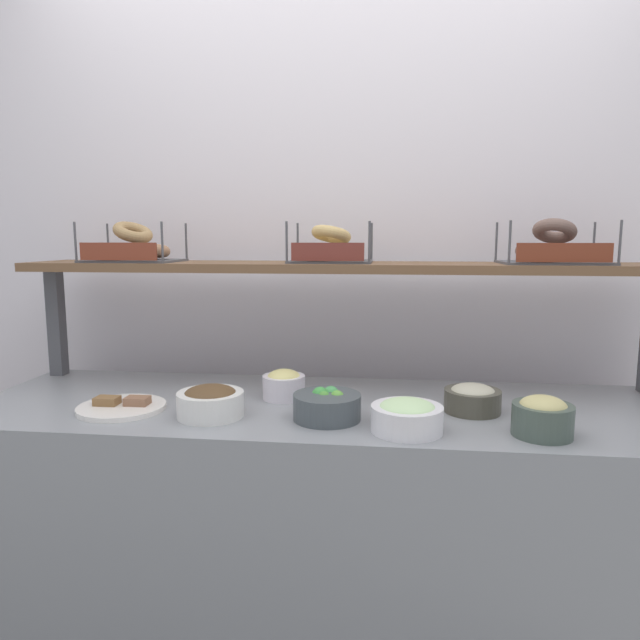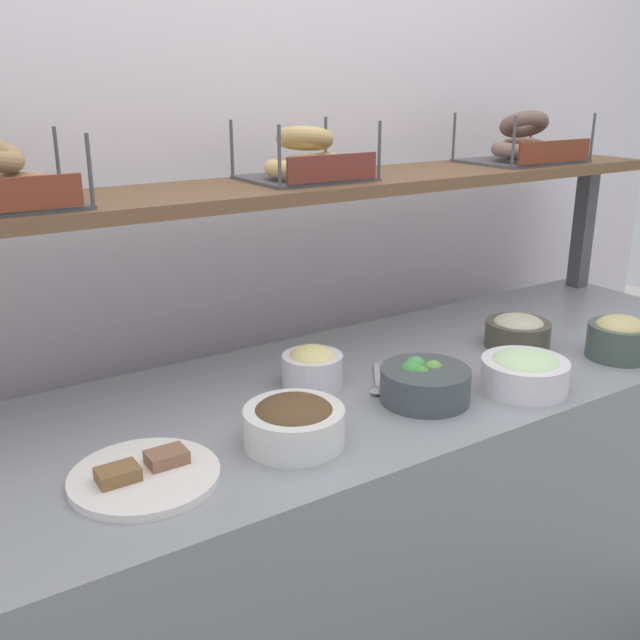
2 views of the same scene
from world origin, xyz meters
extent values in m
cube|color=white|center=(0.00, 0.55, 1.20)|extent=(3.43, 0.06, 2.40)
cube|color=gray|center=(0.00, 0.00, 0.42)|extent=(2.23, 0.70, 0.85)
cube|color=#4C4C51|center=(-1.05, 0.27, 1.05)|extent=(0.05, 0.05, 0.40)
cube|color=brown|center=(0.00, 0.27, 1.26)|extent=(2.19, 0.32, 0.03)
cylinder|color=white|center=(-0.15, 0.05, 0.89)|extent=(0.14, 0.14, 0.08)
ellipsoid|color=#EFE188|center=(-0.15, 0.05, 0.92)|extent=(0.11, 0.11, 0.05)
cylinder|color=white|center=(0.24, -0.23, 0.89)|extent=(0.19, 0.19, 0.07)
ellipsoid|color=#C9EDAB|center=(0.24, -0.23, 0.91)|extent=(0.15, 0.15, 0.05)
cylinder|color=#45534A|center=(0.59, -0.22, 0.89)|extent=(0.16, 0.16, 0.08)
ellipsoid|color=#CCBE79|center=(0.59, -0.22, 0.93)|extent=(0.12, 0.12, 0.06)
cylinder|color=#474E52|center=(0.02, -0.15, 0.89)|extent=(0.19, 0.19, 0.07)
sphere|color=#56A13F|center=(0.01, -0.14, 0.91)|extent=(0.04, 0.04, 0.04)
sphere|color=#4CA257|center=(0.02, -0.11, 0.91)|extent=(0.05, 0.05, 0.05)
sphere|color=#6AB244|center=(0.04, -0.14, 0.91)|extent=(0.04, 0.04, 0.04)
sphere|color=green|center=(-0.01, -0.13, 0.91)|extent=(0.05, 0.05, 0.05)
cylinder|color=#4B483C|center=(0.44, -0.02, 0.88)|extent=(0.17, 0.17, 0.07)
ellipsoid|color=beige|center=(0.44, -0.02, 0.91)|extent=(0.13, 0.13, 0.05)
cylinder|color=white|center=(-0.32, -0.16, 0.89)|extent=(0.19, 0.19, 0.07)
ellipsoid|color=brown|center=(-0.32, -0.16, 0.92)|extent=(0.15, 0.15, 0.05)
cylinder|color=white|center=(-0.61, -0.13, 0.86)|extent=(0.26, 0.26, 0.01)
cube|color=brown|center=(-0.66, -0.13, 0.88)|extent=(0.07, 0.05, 0.02)
cube|color=#8D6046|center=(-0.56, -0.12, 0.88)|extent=(0.07, 0.05, 0.02)
cube|color=#B7B7BC|center=(0.01, 0.01, 0.86)|extent=(0.09, 0.12, 0.01)
ellipsoid|color=#B7B7BC|center=(-0.05, -0.07, 0.86)|extent=(0.04, 0.03, 0.01)
cube|color=#4C4C51|center=(-0.73, 0.26, 1.28)|extent=(0.32, 0.24, 0.01)
cylinder|color=#4C4C51|center=(-0.89, 0.14, 1.35)|extent=(0.01, 0.01, 0.14)
cylinder|color=#4C4C51|center=(-0.57, 0.14, 1.35)|extent=(0.01, 0.01, 0.14)
cylinder|color=#4C4C51|center=(-0.89, 0.37, 1.35)|extent=(0.01, 0.01, 0.14)
cylinder|color=#4C4C51|center=(-0.57, 0.37, 1.35)|extent=(0.01, 0.01, 0.14)
cube|color=brown|center=(-0.73, 0.14, 1.32)|extent=(0.27, 0.01, 0.06)
torus|color=#A3724B|center=(-0.79, 0.23, 1.32)|extent=(0.20, 0.20, 0.06)
torus|color=#A67756|center=(-0.68, 0.29, 1.32)|extent=(0.15, 0.16, 0.06)
torus|color=#A68253|center=(-0.73, 0.26, 1.39)|extent=(0.20, 0.19, 0.09)
cube|color=#4C4C51|center=(-0.02, 0.28, 1.28)|extent=(0.28, 0.24, 0.01)
cylinder|color=#4C4C51|center=(-0.15, 0.17, 1.35)|extent=(0.01, 0.01, 0.14)
cylinder|color=#4C4C51|center=(0.12, 0.17, 1.35)|extent=(0.01, 0.01, 0.14)
cylinder|color=#4C4C51|center=(-0.15, 0.40, 1.35)|extent=(0.01, 0.01, 0.14)
cylinder|color=#4C4C51|center=(0.12, 0.40, 1.35)|extent=(0.01, 0.01, 0.14)
cube|color=brown|center=(-0.02, 0.16, 1.32)|extent=(0.24, 0.01, 0.06)
torus|color=#DBBB71|center=(-0.07, 0.25, 1.31)|extent=(0.16, 0.16, 0.05)
torus|color=tan|center=(0.03, 0.32, 1.32)|extent=(0.16, 0.17, 0.06)
torus|color=#D8B26D|center=(-0.02, 0.28, 1.38)|extent=(0.20, 0.20, 0.07)
cube|color=#4C4C51|center=(0.73, 0.27, 1.28)|extent=(0.34, 0.24, 0.01)
cylinder|color=#4C4C51|center=(0.56, 0.15, 1.35)|extent=(0.01, 0.01, 0.14)
cylinder|color=#4C4C51|center=(0.89, 0.15, 1.35)|extent=(0.01, 0.01, 0.14)
cylinder|color=#4C4C51|center=(0.56, 0.38, 1.35)|extent=(0.01, 0.01, 0.14)
cylinder|color=#4C4C51|center=(0.89, 0.38, 1.35)|extent=(0.01, 0.01, 0.14)
cube|color=brown|center=(0.73, 0.15, 1.32)|extent=(0.29, 0.01, 0.06)
torus|color=#836259|center=(0.67, 0.24, 1.32)|extent=(0.16, 0.16, 0.06)
torus|color=#895B48|center=(0.78, 0.30, 1.32)|extent=(0.20, 0.20, 0.06)
torus|color=#755A50|center=(0.73, 0.27, 1.39)|extent=(0.19, 0.19, 0.10)
camera|label=1|loc=(0.19, -1.72, 1.36)|focal=32.06mm
camera|label=2|loc=(-0.96, -1.23, 1.51)|focal=40.77mm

